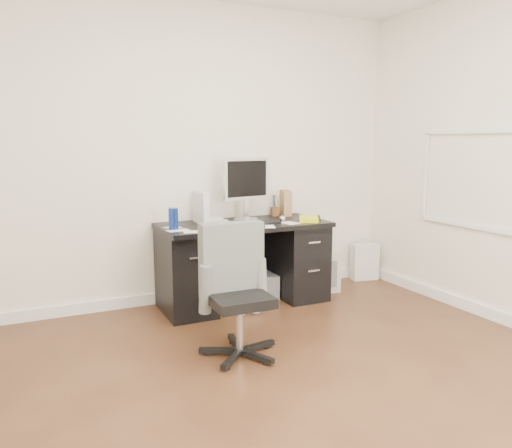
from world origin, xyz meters
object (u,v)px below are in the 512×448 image
(pc_tower, at_px, (325,269))
(wicker_basket, at_px, (210,282))
(desk, at_px, (244,261))
(keyboard, at_px, (259,223))
(lcd_monitor, at_px, (246,189))
(office_chair, at_px, (240,292))

(pc_tower, bearing_deg, wicker_basket, -170.33)
(desk, height_order, keyboard, keyboard)
(lcd_monitor, bearing_deg, office_chair, -124.82)
(desk, bearing_deg, pc_tower, 6.08)
(keyboard, bearing_deg, office_chair, -132.67)
(desk, relative_size, wicker_basket, 3.56)
(office_chair, bearing_deg, pc_tower, 39.77)
(desk, distance_m, keyboard, 0.40)
(lcd_monitor, relative_size, keyboard, 1.51)
(keyboard, bearing_deg, pc_tower, 6.46)
(lcd_monitor, xyz_separation_m, office_chair, (-0.56, -1.13, -0.59))
(desk, height_order, pc_tower, desk)
(office_chair, relative_size, pc_tower, 2.30)
(desk, distance_m, wicker_basket, 0.36)
(office_chair, xyz_separation_m, wicker_basket, (0.19, 1.12, -0.25))
(office_chair, height_order, pc_tower, office_chair)
(lcd_monitor, xyz_separation_m, pc_tower, (0.87, 0.01, -0.84))
(lcd_monitor, relative_size, wicker_basket, 1.39)
(lcd_monitor, bearing_deg, pc_tower, -8.20)
(lcd_monitor, distance_m, pc_tower, 1.22)
(desk, bearing_deg, wicker_basket, 163.73)
(lcd_monitor, relative_size, office_chair, 0.64)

